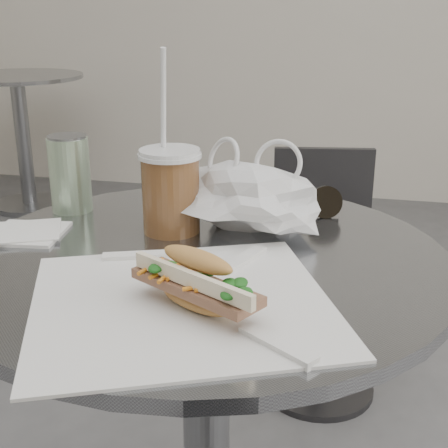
% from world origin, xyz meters
% --- Properties ---
extents(cafe_table, '(0.76, 0.76, 0.74)m').
position_xyz_m(cafe_table, '(0.00, 0.20, 0.47)').
color(cafe_table, slate).
rests_on(cafe_table, ground).
extents(bg_table, '(0.70, 0.70, 0.74)m').
position_xyz_m(bg_table, '(-1.60, 2.40, 0.47)').
color(bg_table, slate).
rests_on(bg_table, ground).
extents(chair_far, '(0.37, 0.39, 0.70)m').
position_xyz_m(chair_far, '(0.14, 1.01, 0.32)').
color(chair_far, '#2E2D30').
rests_on(chair_far, ground).
extents(sandwich_paper, '(0.49, 0.48, 0.00)m').
position_xyz_m(sandwich_paper, '(0.01, 0.03, 0.74)').
color(sandwich_paper, white).
rests_on(sandwich_paper, cafe_table).
extents(banh_mi, '(0.24, 0.19, 0.08)m').
position_xyz_m(banh_mi, '(0.04, 0.01, 0.78)').
color(banh_mi, '#C28849').
rests_on(banh_mi, sandwich_paper).
extents(iced_coffee, '(0.10, 0.10, 0.30)m').
position_xyz_m(iced_coffee, '(-0.08, 0.28, 0.81)').
color(iced_coffee, brown).
rests_on(iced_coffee, cafe_table).
extents(sunglasses, '(0.13, 0.05, 0.06)m').
position_xyz_m(sunglasses, '(0.13, 0.41, 0.76)').
color(sunglasses, black).
rests_on(sunglasses, cafe_table).
extents(plastic_bag, '(0.28, 0.25, 0.11)m').
position_xyz_m(plastic_bag, '(0.05, 0.31, 0.80)').
color(plastic_bag, silver).
rests_on(plastic_bag, cafe_table).
extents(napkin_stack, '(0.14, 0.14, 0.01)m').
position_xyz_m(napkin_stack, '(-0.31, 0.21, 0.74)').
color(napkin_stack, white).
rests_on(napkin_stack, cafe_table).
extents(drink_can, '(0.07, 0.07, 0.14)m').
position_xyz_m(drink_can, '(-0.29, 0.35, 0.81)').
color(drink_can, '#5D8E53').
rests_on(drink_can, cafe_table).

